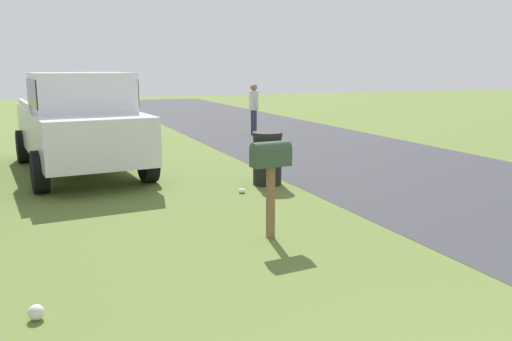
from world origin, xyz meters
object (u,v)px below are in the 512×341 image
mailbox (271,161)px  trash_bin (267,158)px  pedestrian (254,106)px  pickup_truck (79,121)px

mailbox → trash_bin: bearing=-28.5°
pedestrian → mailbox: bearing=-112.3°
pickup_truck → pedestrian: pickup_truck is taller
trash_bin → pedestrian: pedestrian is taller
mailbox → pedestrian: (10.01, -3.74, -0.06)m
mailbox → trash_bin: (3.00, -1.23, -0.52)m
pickup_truck → pedestrian: bearing=122.5°
pedestrian → trash_bin: bearing=-111.5°
mailbox → pickup_truck: (5.50, 1.96, 0.09)m
pickup_truck → trash_bin: 4.09m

